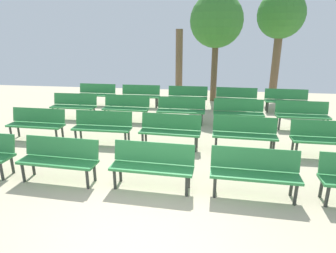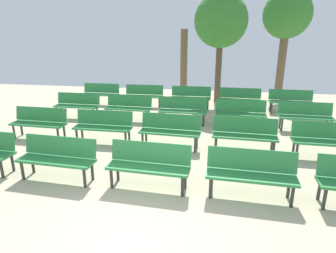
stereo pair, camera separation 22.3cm
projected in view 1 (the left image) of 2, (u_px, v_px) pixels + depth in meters
The scene contains 22 objects.
ground_plane at pixel (131, 240), 4.18m from camera, with size 24.34×24.34×0.00m, color #BCAD8E.
bench_r0_c1 at pixel (59, 157), 5.79m from camera, with size 1.62×0.56×0.87m.
bench_r0_c2 at pixel (153, 163), 5.52m from camera, with size 1.62×0.55×0.87m.
bench_r0_c3 at pixel (254, 170), 5.24m from camera, with size 1.62×0.54×0.87m.
bench_r1_c0 at pixel (37, 122), 8.13m from camera, with size 1.61×0.51×0.87m.
bench_r1_c1 at pixel (103, 125), 7.85m from camera, with size 1.60×0.49×0.87m.
bench_r1_c2 at pixel (170, 129), 7.54m from camera, with size 1.62×0.56×0.87m.
bench_r1_c3 at pixel (244, 132), 7.28m from camera, with size 1.62×0.54×0.87m.
bench_r1_c4 at pixel (325, 137), 6.96m from camera, with size 1.60×0.49×0.87m.
bench_r2_c0 at pixel (74, 104), 10.21m from camera, with size 1.60×0.48×0.87m.
bench_r2_c1 at pixel (126, 106), 9.93m from camera, with size 1.61×0.51×0.87m.
bench_r2_c2 at pixel (181, 109), 9.62m from camera, with size 1.60×0.49×0.87m.
bench_r2_c3 at pixel (238, 111), 9.31m from camera, with size 1.60×0.48×0.87m.
bench_r2_c4 at pixel (302, 113), 9.02m from camera, with size 1.60×0.49×0.87m.
bench_r3_c0 at pixel (97, 93), 12.25m from camera, with size 1.61×0.52×0.87m.
bench_r3_c1 at pixel (140, 94), 11.96m from camera, with size 1.60×0.49×0.87m.
bench_r3_c2 at pixel (188, 96), 11.67m from camera, with size 1.60×0.49×0.87m.
bench_r3_c3 at pixel (236, 97), 11.36m from camera, with size 1.62×0.54×0.87m.
bench_r3_c4 at pixel (286, 99), 11.05m from camera, with size 1.61×0.53×0.87m.
tree_0 at pixel (217, 21), 12.09m from camera, with size 2.26×2.26×4.58m.
tree_1 at pixel (281, 16), 13.51m from camera, with size 2.22×2.22×4.91m.
tree_2 at pixel (179, 61), 14.99m from camera, with size 0.37×0.37×3.17m.
Camera 1 is at (1.04, -3.36, 2.86)m, focal length 30.58 mm.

